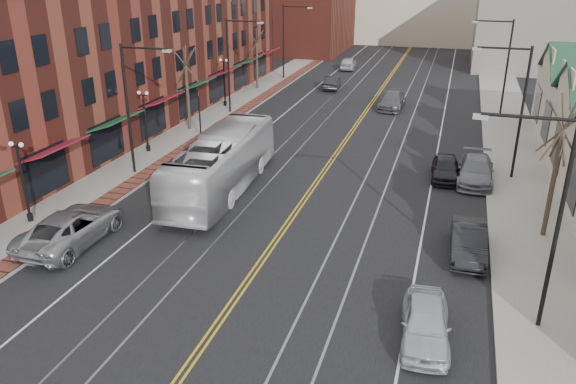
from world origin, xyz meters
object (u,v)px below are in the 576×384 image
Objects in this scene: parked_car_a at (426,323)px; parked_car_b at (469,241)px; parked_car_c at (476,170)px; parked_car_d at (445,168)px; transit_bus at (222,163)px; parked_suv at (71,227)px.

parked_car_b is at bearing 74.09° from parked_car_a.
parked_car_c is 1.26× the size of parked_car_d.
parked_car_b is 9.97m from parked_car_d.
parked_car_c is at bearing -3.29° from parked_car_d.
parked_car_c is (14.30, 5.81, -0.97)m from transit_bus.
parked_car_c is at bearing -142.75° from parked_suv.
parked_suv is 21.95m from parked_car_d.
parked_car_a is at bearing -92.72° from parked_car_d.
parked_car_d is (16.80, 14.12, -0.14)m from parked_suv.
transit_bus reaches higher than parked_car_b.
parked_car_b is 9.85m from parked_car_c.
parked_car_a is at bearing -103.28° from parked_car_b.
parked_car_b is at bearing -84.45° from parked_car_d.
parked_car_d is at bearing -139.87° from parked_suv.
transit_bus reaches higher than parked_car_d.
parked_car_b reaches higher than parked_car_a.
parked_car_a is (16.80, -2.71, -0.12)m from parked_suv.
transit_bus is at bearing -117.33° from parked_suv.
parked_car_a is 0.96× the size of parked_car_b.
parked_suv is 1.36× the size of parked_car_b.
parked_suv reaches higher than parked_car_a.
parked_car_a is 16.91m from parked_car_c.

